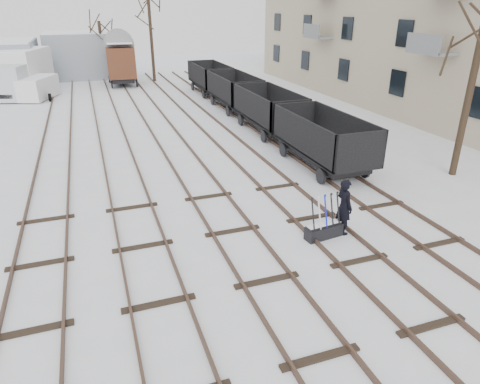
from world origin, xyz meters
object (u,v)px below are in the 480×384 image
(freight_wagon_a, at_px, (322,147))
(lorry, at_px, (22,72))
(box_van_wagon, at_px, (121,60))
(panel_van, at_px, (38,88))
(worker, at_px, (344,207))
(ground_frame, at_px, (324,230))

(freight_wagon_a, relative_size, lorry, 0.72)
(box_van_wagon, distance_m, panel_van, 8.47)
(freight_wagon_a, height_order, lorry, lorry)
(worker, bearing_deg, ground_frame, 91.63)
(ground_frame, bearing_deg, box_van_wagon, 88.46)
(ground_frame, bearing_deg, panel_van, 103.12)
(box_van_wagon, xyz_separation_m, lorry, (-8.22, -2.15, -0.40))
(ground_frame, bearing_deg, worker, -0.00)
(freight_wagon_a, height_order, panel_van, freight_wagon_a)
(ground_frame, relative_size, lorry, 0.18)
(box_van_wagon, bearing_deg, ground_frame, -80.98)
(box_van_wagon, bearing_deg, freight_wagon_a, -72.64)
(worker, bearing_deg, panel_van, 16.18)
(ground_frame, xyz_separation_m, panel_van, (-10.38, 27.45, 0.64))
(worker, height_order, panel_van, worker)
(panel_van, bearing_deg, worker, -46.54)
(worker, distance_m, panel_van, 29.53)
(freight_wagon_a, distance_m, box_van_wagon, 26.93)
(ground_frame, xyz_separation_m, box_van_wagon, (-3.40, 32.06, 1.99))
(freight_wagon_a, bearing_deg, ground_frame, -118.65)
(box_van_wagon, bearing_deg, panel_van, -143.57)
(ground_frame, height_order, lorry, lorry)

